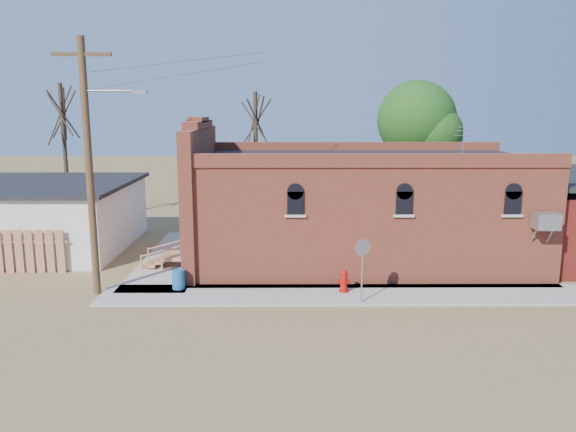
{
  "coord_description": "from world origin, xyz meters",
  "views": [
    {
      "loc": [
        -1.38,
        -18.31,
        6.64
      ],
      "look_at": [
        -1.26,
        3.59,
        2.4
      ],
      "focal_mm": 35.0,
      "sensor_mm": 36.0,
      "label": 1
    }
  ],
  "objects_px": {
    "utility_pole": "(90,162)",
    "fire_hydrant": "(344,281)",
    "stop_sign": "(363,254)",
    "brick_bar": "(355,209)",
    "trash_barrel": "(179,279)"
  },
  "relations": [
    {
      "from": "brick_bar",
      "to": "trash_barrel",
      "type": "distance_m",
      "value": 8.23
    },
    {
      "from": "fire_hydrant",
      "to": "brick_bar",
      "type": "bearing_deg",
      "value": 61.16
    },
    {
      "from": "utility_pole",
      "to": "fire_hydrant",
      "type": "distance_m",
      "value": 9.87
    },
    {
      "from": "stop_sign",
      "to": "fire_hydrant",
      "type": "bearing_deg",
      "value": 113.75
    },
    {
      "from": "utility_pole",
      "to": "brick_bar",
      "type": "bearing_deg",
      "value": 23.69
    },
    {
      "from": "utility_pole",
      "to": "stop_sign",
      "type": "bearing_deg",
      "value": -7.29
    },
    {
      "from": "brick_bar",
      "to": "stop_sign",
      "type": "height_order",
      "value": "brick_bar"
    },
    {
      "from": "fire_hydrant",
      "to": "stop_sign",
      "type": "xyz_separation_m",
      "value": [
        0.49,
        -1.12,
        1.31
      ]
    },
    {
      "from": "fire_hydrant",
      "to": "stop_sign",
      "type": "height_order",
      "value": "stop_sign"
    },
    {
      "from": "brick_bar",
      "to": "utility_pole",
      "type": "height_order",
      "value": "utility_pole"
    },
    {
      "from": "fire_hydrant",
      "to": "trash_barrel",
      "type": "bearing_deg",
      "value": 159.14
    },
    {
      "from": "utility_pole",
      "to": "fire_hydrant",
      "type": "height_order",
      "value": "utility_pole"
    },
    {
      "from": "fire_hydrant",
      "to": "utility_pole",
      "type": "bearing_deg",
      "value": 162.21
    },
    {
      "from": "brick_bar",
      "to": "fire_hydrant",
      "type": "bearing_deg",
      "value": -101.57
    },
    {
      "from": "brick_bar",
      "to": "fire_hydrant",
      "type": "relative_size",
      "value": 19.89
    }
  ]
}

